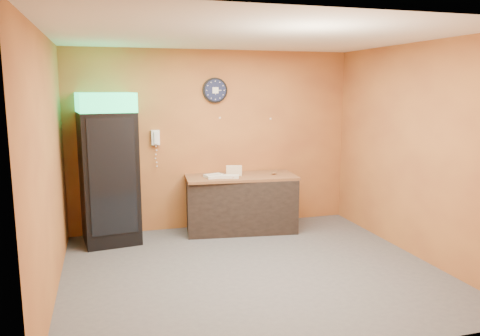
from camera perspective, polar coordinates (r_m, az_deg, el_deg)
name	(u,v)px	position (r m, az deg, el deg)	size (l,w,h in m)	color
floor	(252,270)	(5.90, 1.46, -12.36)	(4.50, 4.50, 0.00)	#47474C
back_wall	(214,140)	(7.44, -3.21, 3.42)	(4.50, 0.02, 2.80)	#BC7335
left_wall	(48,167)	(5.30, -22.33, 0.10)	(0.02, 4.00, 2.80)	#BC7335
right_wall	(415,151)	(6.57, 20.57, 1.96)	(0.02, 4.00, 2.80)	#BC7335
ceiling	(253,36)	(5.49, 1.59, 15.81)	(4.50, 4.00, 0.02)	white
beverage_cooler	(108,171)	(6.90, -15.77, -0.35)	(0.84, 0.85, 2.15)	black
prep_counter	(241,204)	(7.34, 0.09, -4.43)	(1.68, 0.75, 0.84)	black
wall_clock	(215,90)	(7.37, -3.06, 9.44)	(0.39, 0.06, 0.39)	black
wall_phone	(155,138)	(7.23, -10.27, 3.68)	(0.12, 0.11, 0.23)	white
butcher_paper	(241,177)	(7.25, 0.09, -1.06)	(1.70, 0.77, 0.04)	brown
sub_roll_stack	(234,171)	(7.23, -0.74, -0.31)	(0.25, 0.14, 0.15)	beige
wrapped_sandwich_left	(216,177)	(7.02, -2.95, -1.12)	(0.26, 0.10, 0.04)	silver
wrapped_sandwich_mid	(228,177)	(7.03, -1.41, -1.05)	(0.31, 0.12, 0.04)	silver
wrapped_sandwich_right	(213,175)	(7.16, -3.36, -0.88)	(0.28, 0.11, 0.04)	silver
kitchen_tool	(228,173)	(7.32, -1.44, -0.58)	(0.06, 0.06, 0.06)	silver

